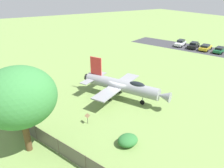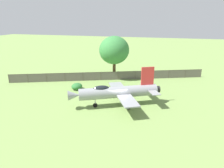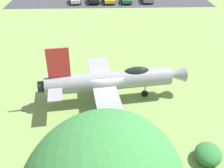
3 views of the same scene
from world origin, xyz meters
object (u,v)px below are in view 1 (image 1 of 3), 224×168
object	(u,v)px
shrub_near_fence	(128,140)
parked_car_white	(180,43)
display_jet	(123,86)
parked_car_green	(220,50)
parked_car_black	(194,45)
parked_car_yellow	(205,47)
shade_tree	(19,97)
info_plaque	(87,117)

from	to	relation	value
shrub_near_fence	parked_car_white	bearing A→B (deg)	36.02
display_jet	parked_car_green	bearing A→B (deg)	75.63
parked_car_green	parked_car_black	xyz separation A→B (m)	(-1.97, 5.99, 0.04)
parked_car_green	parked_car_yellow	bearing A→B (deg)	92.80
shrub_near_fence	parked_car_yellow	bearing A→B (deg)	27.32
shade_tree	parked_car_yellow	xyz separation A→B (m)	(44.41, 14.38, -4.80)
shrub_near_fence	info_plaque	xyz separation A→B (m)	(-1.79, 5.26, 0.33)
shrub_near_fence	parked_car_yellow	size ratio (longest dim) A/B	0.40
parked_car_white	display_jet	bearing A→B (deg)	5.71
parked_car_yellow	parked_car_white	size ratio (longest dim) A/B	1.07
info_plaque	parked_car_yellow	world-z (taller)	parked_car_yellow
display_jet	parked_car_black	world-z (taller)	display_jet
shade_tree	parked_car_black	bearing A→B (deg)	21.62
shade_tree	parked_car_black	size ratio (longest dim) A/B	1.67
parked_car_black	shrub_near_fence	bearing A→B (deg)	7.81
parked_car_green	display_jet	bearing A→B (deg)	175.90
display_jet	parked_car_yellow	size ratio (longest dim) A/B	2.33
shrub_near_fence	info_plaque	world-z (taller)	info_plaque
shrub_near_fence	parked_car_yellow	xyz separation A→B (m)	(36.08, 18.64, 0.21)
parked_car_green	parked_car_black	size ratio (longest dim) A/B	1.03
shrub_near_fence	parked_car_green	xyz separation A→B (m)	(37.21, 15.53, 0.20)
shrub_near_fence	parked_car_black	size ratio (longest dim) A/B	0.41
parked_car_yellow	info_plaque	bearing A→B (deg)	178.48
display_jet	shrub_near_fence	xyz separation A→B (m)	(-4.85, -8.04, -1.47)
parked_car_green	info_plaque	bearing A→B (deg)	177.62
parked_car_green	parked_car_yellow	size ratio (longest dim) A/B	0.99
shrub_near_fence	parked_car_white	distance (m)	42.12
display_jet	parked_car_yellow	bearing A→B (deg)	81.34
parked_car_green	parked_car_yellow	world-z (taller)	parked_car_yellow
shade_tree	shrub_near_fence	size ratio (longest dim) A/B	4.03
shrub_near_fence	parked_car_white	xyz separation A→B (m)	(34.07, 24.77, 0.29)
info_plaque	parked_car_yellow	xyz separation A→B (m)	(37.87, 13.38, -0.12)
parked_car_green	parked_car_white	xyz separation A→B (m)	(-3.14, 9.24, 0.09)
shade_tree	info_plaque	distance (m)	8.10
display_jet	info_plaque	bearing A→B (deg)	-94.69
shade_tree	parked_car_black	xyz separation A→B (m)	(43.56, 17.27, -4.77)
shade_tree	parked_car_white	size ratio (longest dim) A/B	1.73
parked_car_green	parked_car_yellow	xyz separation A→B (m)	(-1.13, 3.11, 0.01)
info_plaque	parked_car_green	distance (m)	40.33
shrub_near_fence	parked_car_black	bearing A→B (deg)	31.41
parked_car_yellow	parked_car_green	bearing A→B (deg)	-91.04
shade_tree	info_plaque	world-z (taller)	shade_tree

